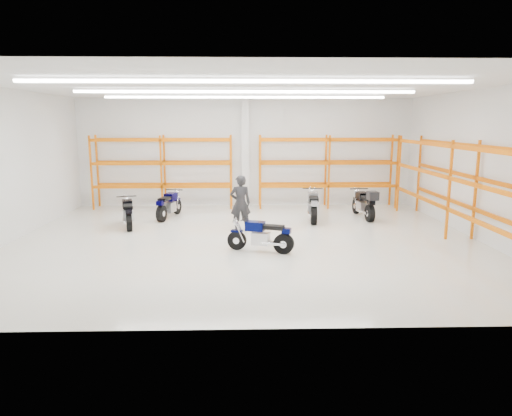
{
  "coord_description": "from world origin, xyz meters",
  "views": [
    {
      "loc": [
        -0.06,
        -13.34,
        3.52
      ],
      "look_at": [
        0.31,
        0.5,
        0.9
      ],
      "focal_mm": 32.0,
      "sensor_mm": 36.0,
      "label": 1
    }
  ],
  "objects_px": {
    "motorcycle_back_d": "(365,204)",
    "motorcycle_main": "(263,237)",
    "motorcycle_back_b": "(168,206)",
    "structural_column": "(245,153)",
    "motorcycle_back_c": "(313,206)",
    "motorcycle_back_a": "(128,214)",
    "standing_man": "(240,203)"
  },
  "relations": [
    {
      "from": "structural_column",
      "to": "motorcycle_main",
      "type": "bearing_deg",
      "value": -86.33
    },
    {
      "from": "motorcycle_back_c",
      "to": "motorcycle_back_d",
      "type": "xyz_separation_m",
      "value": [
        1.95,
        0.25,
        0.02
      ]
    },
    {
      "from": "motorcycle_back_c",
      "to": "motorcycle_main",
      "type": "bearing_deg",
      "value": -116.01
    },
    {
      "from": "motorcycle_back_c",
      "to": "standing_man",
      "type": "xyz_separation_m",
      "value": [
        -2.61,
        -1.56,
        0.41
      ]
    },
    {
      "from": "motorcycle_back_c",
      "to": "standing_man",
      "type": "relative_size",
      "value": 1.22
    },
    {
      "from": "motorcycle_back_c",
      "to": "motorcycle_back_a",
      "type": "bearing_deg",
      "value": -172.05
    },
    {
      "from": "structural_column",
      "to": "motorcycle_back_b",
      "type": "bearing_deg",
      "value": -138.94
    },
    {
      "from": "motorcycle_back_b",
      "to": "motorcycle_back_d",
      "type": "height_order",
      "value": "motorcycle_back_d"
    },
    {
      "from": "motorcycle_back_a",
      "to": "standing_man",
      "type": "xyz_separation_m",
      "value": [
        3.82,
        -0.66,
        0.46
      ]
    },
    {
      "from": "motorcycle_back_d",
      "to": "motorcycle_back_a",
      "type": "bearing_deg",
      "value": -172.18
    },
    {
      "from": "motorcycle_back_d",
      "to": "motorcycle_main",
      "type": "bearing_deg",
      "value": -132.37
    },
    {
      "from": "motorcycle_back_a",
      "to": "standing_man",
      "type": "relative_size",
      "value": 1.07
    },
    {
      "from": "motorcycle_back_a",
      "to": "motorcycle_back_d",
      "type": "bearing_deg",
      "value": 7.82
    },
    {
      "from": "motorcycle_back_b",
      "to": "structural_column",
      "type": "distance_m",
      "value": 4.2
    },
    {
      "from": "motorcycle_main",
      "to": "motorcycle_back_b",
      "type": "height_order",
      "value": "motorcycle_back_b"
    },
    {
      "from": "standing_man",
      "to": "motorcycle_back_d",
      "type": "bearing_deg",
      "value": -166.71
    },
    {
      "from": "motorcycle_back_c",
      "to": "structural_column",
      "type": "xyz_separation_m",
      "value": [
        -2.43,
        3.02,
        1.73
      ]
    },
    {
      "from": "motorcycle_main",
      "to": "structural_column",
      "type": "height_order",
      "value": "structural_column"
    },
    {
      "from": "motorcycle_back_a",
      "to": "motorcycle_back_c",
      "type": "height_order",
      "value": "motorcycle_back_c"
    },
    {
      "from": "motorcycle_main",
      "to": "motorcycle_back_c",
      "type": "bearing_deg",
      "value": 63.99
    },
    {
      "from": "motorcycle_main",
      "to": "motorcycle_back_a",
      "type": "relative_size",
      "value": 0.93
    },
    {
      "from": "motorcycle_back_a",
      "to": "structural_column",
      "type": "distance_m",
      "value": 5.88
    },
    {
      "from": "motorcycle_back_b",
      "to": "structural_column",
      "type": "xyz_separation_m",
      "value": [
        2.87,
        2.5,
        1.78
      ]
    },
    {
      "from": "motorcycle_back_b",
      "to": "structural_column",
      "type": "relative_size",
      "value": 0.45
    },
    {
      "from": "motorcycle_back_c",
      "to": "structural_column",
      "type": "bearing_deg",
      "value": 128.85
    },
    {
      "from": "motorcycle_back_c",
      "to": "standing_man",
      "type": "bearing_deg",
      "value": -149.16
    },
    {
      "from": "motorcycle_back_d",
      "to": "standing_man",
      "type": "height_order",
      "value": "standing_man"
    },
    {
      "from": "motorcycle_main",
      "to": "motorcycle_back_a",
      "type": "distance_m",
      "value": 5.46
    },
    {
      "from": "motorcycle_main",
      "to": "standing_man",
      "type": "bearing_deg",
      "value": 104.34
    },
    {
      "from": "structural_column",
      "to": "standing_man",
      "type": "bearing_deg",
      "value": -92.29
    },
    {
      "from": "motorcycle_back_d",
      "to": "motorcycle_back_b",
      "type": "bearing_deg",
      "value": 177.9
    },
    {
      "from": "motorcycle_back_b",
      "to": "motorcycle_back_a",
      "type": "bearing_deg",
      "value": -128.74
    }
  ]
}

